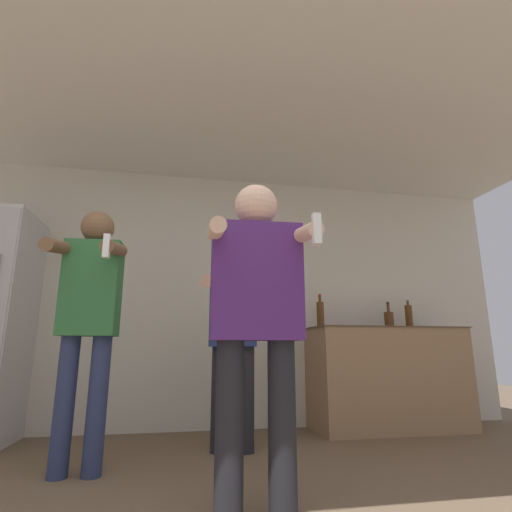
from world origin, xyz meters
TOP-DOWN VIEW (x-y plane):
  - wall_back at (0.00, 2.73)m, footprint 7.00×0.06m
  - ceiling_slab at (0.00, 1.35)m, footprint 7.00×3.22m
  - counter at (2.00, 2.39)m, footprint 1.49×0.66m
  - bottle_green_wine at (2.10, 2.43)m, footprint 0.09×0.09m
  - bottle_brown_liquor at (2.32, 2.43)m, footprint 0.07×0.07m
  - bottle_clear_vodka at (1.36, 2.43)m, footprint 0.07×0.07m
  - person_woman_foreground at (0.37, 0.63)m, footprint 0.53×0.51m
  - person_man_side at (-0.58, 1.41)m, footprint 0.44×0.53m
  - person_spectator_back at (0.42, 1.83)m, footprint 0.51×0.50m

SIDE VIEW (x-z plane):
  - counter at x=2.00m, z-range 0.00..0.96m
  - person_spectator_back at x=0.42m, z-range 0.13..1.68m
  - person_woman_foreground at x=0.37m, z-range 0.14..1.74m
  - person_man_side at x=-0.58m, z-range 0.17..1.84m
  - bottle_green_wine at x=2.10m, z-range 0.92..1.18m
  - bottle_brown_liquor at x=2.32m, z-range 0.93..1.23m
  - bottle_clear_vodka at x=1.36m, z-range 0.93..1.26m
  - wall_back at x=0.00m, z-range 0.00..2.55m
  - ceiling_slab at x=0.00m, z-range 2.55..2.60m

